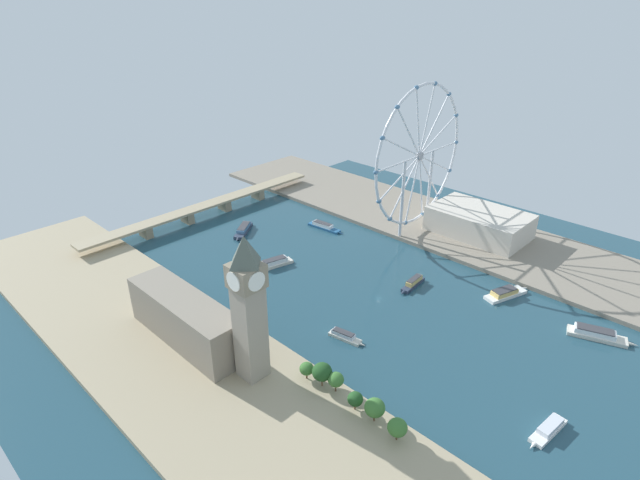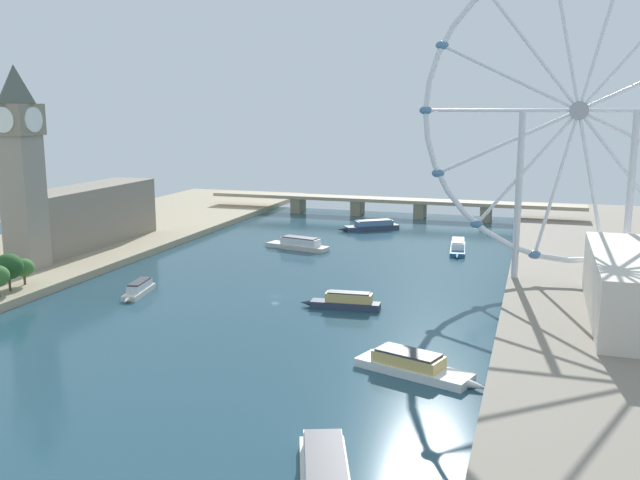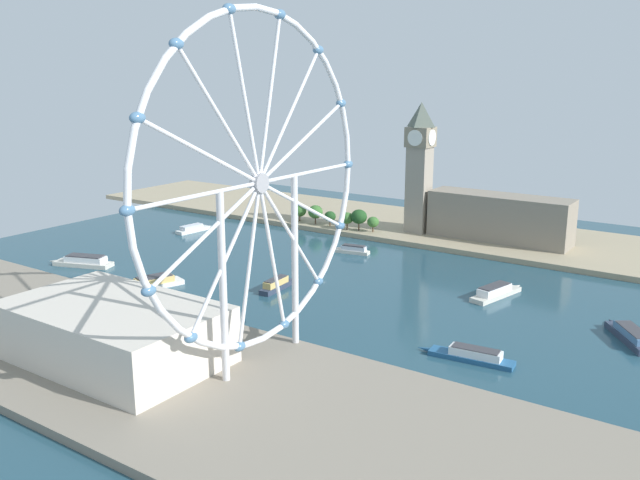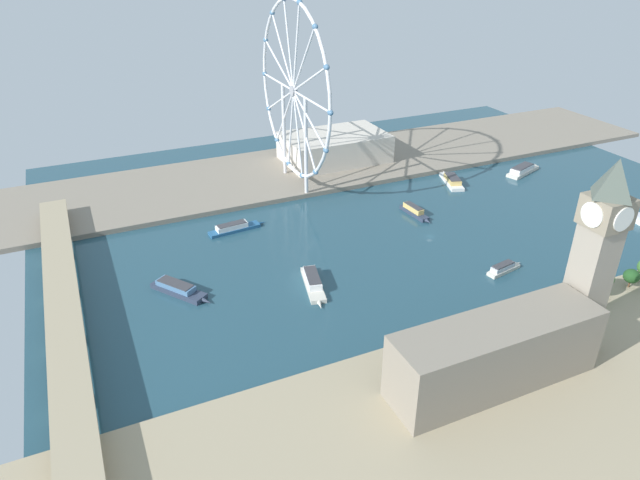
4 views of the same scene
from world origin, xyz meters
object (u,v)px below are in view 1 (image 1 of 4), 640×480
(ferris_wheel, at_px, (420,157))
(tour_boat_3, at_px, (345,336))
(tour_boat_4, at_px, (413,283))
(tour_boat_2, at_px, (243,230))
(tour_boat_5, at_px, (548,429))
(riverside_hall, at_px, (479,222))
(tour_boat_7, at_px, (597,334))
(clock_tower, at_px, (249,307))
(parliament_block, at_px, (186,319))
(tour_boat_6, at_px, (324,226))
(tour_boat_1, at_px, (273,263))
(tour_boat_0, at_px, (506,293))
(river_bridge, at_px, (206,207))

(ferris_wheel, relative_size, tour_boat_3, 4.97)
(tour_boat_3, xyz_separation_m, tour_boat_4, (74.15, 5.03, 0.36))
(tour_boat_2, bearing_deg, tour_boat_5, 47.17)
(riverside_hall, xyz_separation_m, tour_boat_7, (-72.13, -113.36, -10.29))
(clock_tower, bearing_deg, tour_boat_3, -11.92)
(tour_boat_3, relative_size, tour_boat_5, 0.85)
(parliament_block, distance_m, tour_boat_5, 187.23)
(tour_boat_6, bearing_deg, clock_tower, -63.24)
(clock_tower, xyz_separation_m, tour_boat_1, (83.73, 80.67, -41.26))
(tour_boat_0, height_order, tour_boat_7, tour_boat_7)
(clock_tower, relative_size, parliament_block, 0.96)
(tour_boat_4, bearing_deg, tour_boat_6, -107.79)
(riverside_hall, xyz_separation_m, tour_boat_3, (-172.32, -11.35, -10.74))
(tour_boat_5, xyz_separation_m, tour_boat_6, (86.30, 220.38, 0.14))
(riverside_hall, distance_m, river_bridge, 228.49)
(ferris_wheel, bearing_deg, tour_boat_3, -159.63)
(tour_boat_3, bearing_deg, tour_boat_4, 83.63)
(parliament_block, distance_m, tour_boat_4, 148.92)
(parliament_block, height_order, tour_boat_0, parliament_block)
(tour_boat_5, relative_size, tour_boat_7, 0.76)
(tour_boat_1, bearing_deg, clock_tower, 57.28)
(tour_boat_1, height_order, tour_boat_2, tour_boat_1)
(parliament_block, height_order, tour_boat_1, parliament_block)
(clock_tower, xyz_separation_m, tour_boat_7, (156.62, -113.92, -41.17))
(tour_boat_3, xyz_separation_m, tour_boat_5, (12.49, -110.08, -0.13))
(river_bridge, bearing_deg, tour_boat_5, -96.26)
(ferris_wheel, height_order, tour_boat_2, ferris_wheel)
(clock_tower, bearing_deg, tour_boat_5, -60.54)
(tour_boat_3, xyz_separation_m, tour_boat_7, (100.19, -102.01, 0.45))
(tour_boat_5, bearing_deg, clock_tower, -54.48)
(riverside_hall, height_order, tour_boat_7, riverside_hall)
(tour_boat_4, xyz_separation_m, tour_boat_7, (26.04, -107.04, 0.08))
(clock_tower, height_order, tour_boat_4, clock_tower)
(tour_boat_0, bearing_deg, tour_boat_5, -126.20)
(river_bridge, distance_m, tour_boat_5, 314.22)
(clock_tower, bearing_deg, tour_boat_6, 32.37)
(parliament_block, height_order, riverside_hall, parliament_block)
(tour_boat_1, bearing_deg, ferris_wheel, 174.99)
(river_bridge, height_order, tour_boat_0, river_bridge)
(tour_boat_7, bearing_deg, parliament_block, -154.52)
(ferris_wheel, height_order, tour_boat_5, ferris_wheel)
(clock_tower, distance_m, tour_boat_7, 197.99)
(clock_tower, xyz_separation_m, tour_boat_5, (68.92, -121.99, -41.74))
(tour_boat_4, distance_m, tour_boat_5, 130.59)
(tour_boat_0, relative_size, tour_boat_2, 1.12)
(clock_tower, height_order, tour_boat_7, clock_tower)
(tour_boat_5, xyz_separation_m, tour_boat_7, (87.70, 8.07, 0.57))
(ferris_wheel, bearing_deg, riverside_hall, -56.74)
(tour_boat_0, bearing_deg, tour_boat_2, 124.92)
(tour_boat_3, height_order, tour_boat_6, tour_boat_6)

